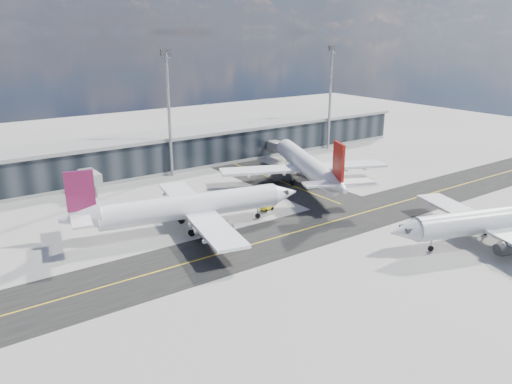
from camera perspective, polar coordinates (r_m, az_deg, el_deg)
ground at (r=81.50m, az=5.57°, el=-5.68°), size 300.00×300.00×0.00m
taxiway_lanes at (r=91.47m, az=3.05°, el=-2.94°), size 180.00×63.00×0.03m
terminal_concourse at (r=124.87m, az=-11.02°, el=4.38°), size 152.00×19.80×8.80m
floodlight_masts at (r=116.52m, az=-9.93°, el=9.27°), size 102.50×0.70×28.90m
airliner_af at (r=85.51m, az=-7.80°, el=-1.70°), size 41.30×35.44×12.29m
airliner_redtail at (r=110.84m, az=5.83°, el=3.07°), size 37.00×42.81×13.23m
airliner_near at (r=88.58m, az=26.03°, el=-2.87°), size 38.17×32.94×11.59m
baggage_tug at (r=94.99m, az=1.37°, el=-1.60°), size 2.81×1.75×1.65m
service_van at (r=118.43m, az=5.92°, el=2.21°), size 3.71×5.79×1.49m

